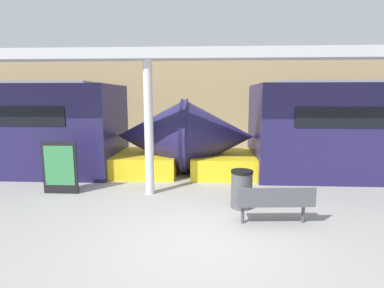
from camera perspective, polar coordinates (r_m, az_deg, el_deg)
ground_plane at (r=5.99m, az=1.04°, el=-17.67°), size 60.00×60.00×0.00m
station_wall at (r=15.83m, az=2.37°, el=8.33°), size 56.00×0.20×5.00m
bench_near at (r=6.64m, az=15.45°, el=-10.47°), size 1.66×0.55×0.84m
trash_bin at (r=7.46m, az=9.43°, el=-8.45°), size 0.54×0.54×0.93m
poster_board at (r=9.10m, az=-23.86°, el=-4.15°), size 0.98×0.07×1.46m
support_column_near at (r=8.22m, az=-8.23°, el=2.87°), size 0.24×0.24×3.65m
canopy_beam at (r=8.24m, az=-8.55°, el=16.56°), size 28.00×0.60×0.28m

